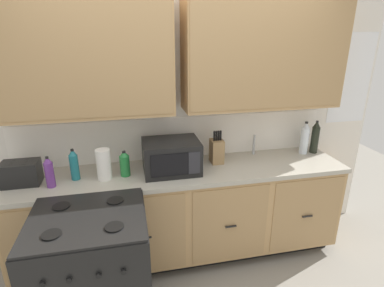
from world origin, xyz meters
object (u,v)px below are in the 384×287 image
object	(u,v)px
stove_range	(94,274)
bottle_clear	(305,138)
bottle_dark	(315,137)
bottle_green	(125,164)
bottle_teal	(74,165)
bottle_violet	(49,172)
toaster	(21,173)
knife_block	(217,151)
microwave	(171,156)
paper_towel_roll	(104,164)

from	to	relation	value
stove_range	bottle_clear	size ratio (longest dim) A/B	2.90
bottle_dark	bottle_green	bearing A→B (deg)	-175.73
bottle_clear	bottle_green	bearing A→B (deg)	-175.30
bottle_dark	bottle_teal	size ratio (longest dim) A/B	1.25
bottle_dark	bottle_violet	bearing A→B (deg)	-174.82
toaster	bottle_green	world-z (taller)	bottle_green
stove_range	bottle_violet	xyz separation A→B (m)	(-0.32, 0.53, 0.57)
bottle_green	toaster	bearing A→B (deg)	178.90
toaster	knife_block	distance (m)	1.65
bottle_dark	bottle_teal	bearing A→B (deg)	-176.94
microwave	bottle_violet	world-z (taller)	microwave
microwave	bottle_violet	xyz separation A→B (m)	(-0.97, -0.08, -0.02)
paper_towel_roll	bottle_teal	distance (m)	0.24
bottle_dark	bottle_teal	xyz separation A→B (m)	(-2.27, -0.12, -0.03)
toaster	bottle_clear	size ratio (longest dim) A/B	0.85
bottle_green	microwave	bearing A→B (deg)	0.21
toaster	bottle_clear	bearing A→B (deg)	2.87
bottle_violet	bottle_teal	bearing A→B (deg)	30.35
microwave	bottle_clear	world-z (taller)	bottle_clear
microwave	paper_towel_roll	bearing A→B (deg)	-176.85
bottle_green	bottle_dark	bearing A→B (deg)	4.27
microwave	bottle_dark	size ratio (longest dim) A/B	1.45
toaster	bottle_dark	distance (m)	2.68
stove_range	knife_block	bearing A→B (deg)	33.46
microwave	bottle_teal	bearing A→B (deg)	178.83
stove_range	paper_towel_roll	distance (m)	0.83
bottle_dark	bottle_teal	distance (m)	2.27
microwave	knife_block	size ratio (longest dim) A/B	1.55
bottle_dark	bottle_green	size ratio (longest dim) A/B	1.49
paper_towel_roll	bottle_green	bearing A→B (deg)	10.04
toaster	paper_towel_roll	distance (m)	0.64
paper_towel_roll	bottle_green	world-z (taller)	paper_towel_roll
microwave	bottle_teal	world-z (taller)	microwave
knife_block	bottle_dark	size ratio (longest dim) A/B	0.93
bottle_dark	bottle_teal	world-z (taller)	bottle_dark
toaster	bottle_violet	bearing A→B (deg)	-22.63
toaster	bottle_violet	world-z (taller)	bottle_violet
knife_block	paper_towel_roll	distance (m)	1.01
paper_towel_roll	bottle_dark	bearing A→B (deg)	4.75
microwave	bottle_green	size ratio (longest dim) A/B	2.15
toaster	knife_block	size ratio (longest dim) A/B	0.90
toaster	knife_block	bearing A→B (deg)	3.21
paper_towel_roll	bottle_violet	bearing A→B (deg)	-172.67
bottle_green	bottle_violet	xyz separation A→B (m)	(-0.57, -0.08, 0.02)
knife_block	bottle_teal	distance (m)	1.24
bottle_dark	microwave	bearing A→B (deg)	-174.64
bottle_clear	microwave	bearing A→B (deg)	-174.00
bottle_teal	bottle_clear	bearing A→B (deg)	3.35
bottle_clear	bottle_dark	distance (m)	0.11
microwave	paper_towel_roll	xyz separation A→B (m)	(-0.56, -0.03, -0.01)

